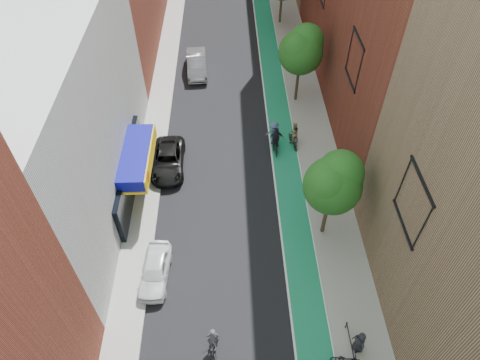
{
  "coord_description": "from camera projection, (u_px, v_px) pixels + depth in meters",
  "views": [
    {
      "loc": [
        -0.13,
        -6.07,
        22.11
      ],
      "look_at": [
        0.5,
        13.31,
        1.5
      ],
      "focal_mm": 32.0,
      "sensor_mm": 36.0,
      "label": 1
    }
  ],
  "objects": [
    {
      "name": "sidewalk_left",
      "position": [
        162.0,
        89.0,
        37.89
      ],
      "size": [
        2.0,
        68.0,
        0.15
      ],
      "primitive_type": "cube",
      "color": "gray",
      "rests_on": "ground"
    },
    {
      "name": "bike_lane",
      "position": [
        275.0,
        87.0,
        38.16
      ],
      "size": [
        2.0,
        68.0,
        0.01
      ],
      "primitive_type": "cube",
      "color": "#147550",
      "rests_on": "ground"
    },
    {
      "name": "cyclist_lane_far",
      "position": [
        274.0,
        135.0,
        32.13
      ],
      "size": [
        1.23,
        1.66,
        2.23
      ],
      "rotation": [
        0.0,
        0.0,
        3.12
      ],
      "color": "black",
      "rests_on": "ground"
    },
    {
      "name": "parked_car_white",
      "position": [
        155.0,
        270.0,
        24.57
      ],
      "size": [
        1.79,
        3.98,
        1.33
      ],
      "primitive_type": "imported",
      "rotation": [
        0.0,
        0.0,
        -0.06
      ],
      "color": "white",
      "rests_on": "ground"
    },
    {
      "name": "tree_mid",
      "position": [
        302.0,
        49.0,
        33.28
      ],
      "size": [
        3.55,
        3.53,
        6.74
      ],
      "color": "#332619",
      "rests_on": "ground"
    },
    {
      "name": "parked_bike_far",
      "position": [
        346.0,
        359.0,
        21.23
      ],
      "size": [
        1.58,
        0.73,
        0.8
      ],
      "primitive_type": "imported",
      "rotation": [
        0.0,
        0.0,
        1.44
      ],
      "color": "black",
      "rests_on": "sidewalk_right"
    },
    {
      "name": "cyclist_lane_near",
      "position": [
        293.0,
        136.0,
        32.26
      ],
      "size": [
        0.97,
        1.92,
        2.09
      ],
      "rotation": [
        0.0,
        0.0,
        3.37
      ],
      "color": "black",
      "rests_on": "ground"
    },
    {
      "name": "pedestrian",
      "position": [
        359.0,
        342.0,
        21.42
      ],
      "size": [
        0.78,
        0.92,
        1.59
      ],
      "primitive_type": "imported",
      "rotation": [
        0.0,
        0.0,
        -1.15
      ],
      "color": "black",
      "rests_on": "sidewalk_right"
    },
    {
      "name": "parked_car_black",
      "position": [
        168.0,
        160.0,
        30.77
      ],
      "size": [
        2.36,
        4.94,
        1.36
      ],
      "primitive_type": "imported",
      "rotation": [
        0.0,
        0.0,
        0.02
      ],
      "color": "black",
      "rests_on": "ground"
    },
    {
      "name": "sidewalk_right",
      "position": [
        303.0,
        86.0,
        38.16
      ],
      "size": [
        3.0,
        68.0,
        0.15
      ],
      "primitive_type": "cube",
      "color": "gray",
      "rests_on": "ground"
    },
    {
      "name": "cyclist_lead",
      "position": [
        213.0,
        343.0,
        21.63
      ],
      "size": [
        0.73,
        1.7,
        2.05
      ],
      "rotation": [
        0.0,
        0.0,
        3.23
      ],
      "color": "black",
      "rests_on": "ground"
    },
    {
      "name": "building_left_white",
      "position": [
        45.0,
        124.0,
        25.24
      ],
      "size": [
        8.0,
        20.0,
        12.0
      ],
      "primitive_type": "cube",
      "color": "silver",
      "rests_on": "ground"
    },
    {
      "name": "tree_near",
      "position": [
        334.0,
        182.0,
        23.86
      ],
      "size": [
        3.4,
        3.36,
        6.42
      ],
      "color": "#332619",
      "rests_on": "ground"
    },
    {
      "name": "parked_car_silver",
      "position": [
        197.0,
        64.0,
        39.32
      ],
      "size": [
        2.05,
        5.05,
        1.63
      ],
      "primitive_type": "imported",
      "rotation": [
        0.0,
        0.0,
        0.07
      ],
      "color": "gray",
      "rests_on": "ground"
    },
    {
      "name": "cyclist_lane_mid",
      "position": [
        276.0,
        143.0,
        31.94
      ],
      "size": [
        1.05,
        1.93,
        2.09
      ],
      "rotation": [
        0.0,
        0.0,
        3.07
      ],
      "color": "black",
      "rests_on": "ground"
    }
  ]
}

